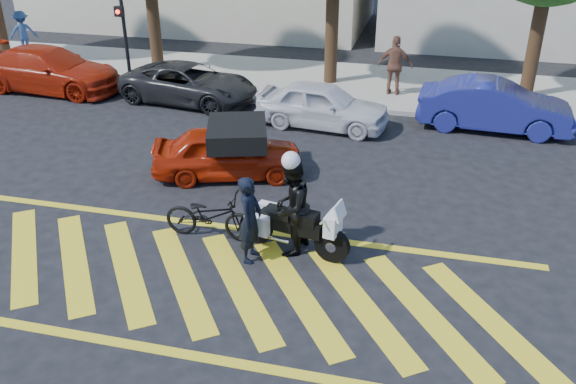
% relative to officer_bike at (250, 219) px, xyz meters
% --- Properties ---
extents(ground, '(90.00, 90.00, 0.00)m').
position_rel_officer_bike_xyz_m(ground, '(-0.47, -0.90, -0.86)').
color(ground, black).
rests_on(ground, ground).
extents(sidewalk, '(60.00, 5.00, 0.15)m').
position_rel_officer_bike_xyz_m(sidewalk, '(-0.47, 11.10, -0.79)').
color(sidewalk, '#9E998E').
rests_on(sidewalk, ground).
extents(crosswalk, '(12.33, 4.00, 0.01)m').
position_rel_officer_bike_xyz_m(crosswalk, '(-0.50, -0.90, -0.86)').
color(crosswalk, yellow).
rests_on(crosswalk, ground).
extents(signal_pole, '(0.28, 0.43, 3.20)m').
position_rel_officer_bike_xyz_m(signal_pole, '(-6.97, 8.84, 1.05)').
color(signal_pole, black).
rests_on(signal_pole, ground).
extents(officer_bike, '(0.44, 0.65, 1.73)m').
position_rel_officer_bike_xyz_m(officer_bike, '(0.00, 0.00, 0.00)').
color(officer_bike, black).
rests_on(officer_bike, ground).
extents(bicycle, '(1.90, 0.69, 1.00)m').
position_rel_officer_bike_xyz_m(bicycle, '(-1.02, 0.56, -0.37)').
color(bicycle, black).
rests_on(bicycle, ground).
extents(police_motorcycle, '(2.29, 0.94, 1.02)m').
position_rel_officer_bike_xyz_m(police_motorcycle, '(0.69, 0.45, -0.31)').
color(police_motorcycle, black).
rests_on(police_motorcycle, ground).
extents(officer_moto, '(0.92, 1.08, 1.95)m').
position_rel_officer_bike_xyz_m(officer_moto, '(0.67, 0.44, 0.11)').
color(officer_moto, black).
rests_on(officer_moto, ground).
extents(red_convertible, '(3.86, 2.46, 1.23)m').
position_rel_officer_bike_xyz_m(red_convertible, '(-1.61, 3.39, -0.25)').
color(red_convertible, '#A81E07').
rests_on(red_convertible, ground).
extents(parked_left, '(5.10, 2.27, 1.45)m').
position_rel_officer_bike_xyz_m(parked_left, '(-9.62, 8.30, -0.14)').
color(parked_left, '#A41D0A').
rests_on(parked_left, ground).
extents(parked_mid_left, '(4.68, 2.63, 1.23)m').
position_rel_officer_bike_xyz_m(parked_mid_left, '(-4.58, 8.30, -0.25)').
color(parked_mid_left, black).
rests_on(parked_mid_left, ground).
extents(parked_mid_right, '(4.01, 1.98, 1.31)m').
position_rel_officer_bike_xyz_m(parked_mid_right, '(0.00, 7.16, -0.21)').
color(parked_mid_right, silver).
rests_on(parked_mid_right, ground).
extents(parked_right, '(4.37, 1.73, 1.42)m').
position_rel_officer_bike_xyz_m(parked_right, '(4.83, 8.12, -0.16)').
color(parked_right, navy).
rests_on(parked_right, ground).
extents(pedestrian_left, '(1.22, 1.16, 1.67)m').
position_rel_officer_bike_xyz_m(pedestrian_left, '(-13.17, 12.00, 0.12)').
color(pedestrian_left, '#33518D').
rests_on(pedestrian_left, sidewalk).
extents(pedestrian_right, '(1.14, 0.53, 1.91)m').
position_rel_officer_bike_xyz_m(pedestrian_right, '(1.80, 10.23, 0.24)').
color(pedestrian_right, brown).
rests_on(pedestrian_right, sidewalk).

